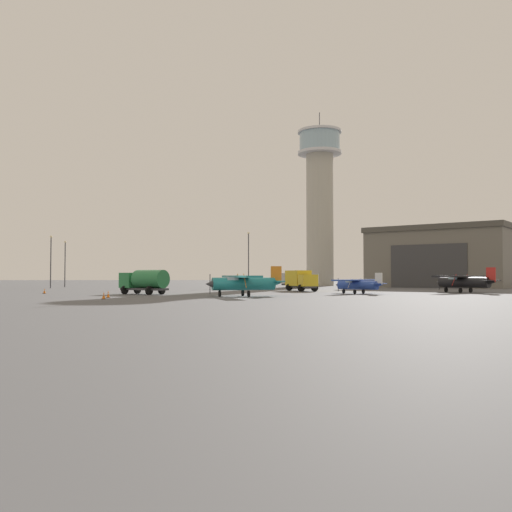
# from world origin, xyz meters

# --- Properties ---
(ground_plane) EXTENTS (400.00, 400.00, 0.00)m
(ground_plane) POSITION_xyz_m (0.00, 0.00, 0.00)
(ground_plane) COLOR #545456
(control_tower) EXTENTS (9.42, 9.42, 37.54)m
(control_tower) POSITION_xyz_m (16.79, 62.26, 19.16)
(control_tower) COLOR #B2AD9E
(control_tower) RESTS_ON ground_plane
(hangar) EXTENTS (31.67, 30.48, 11.41)m
(hangar) POSITION_xyz_m (38.87, 49.40, 5.72)
(hangar) COLOR #6B665B
(hangar) RESTS_ON ground_plane
(airplane_blue) EXTENTS (6.91, 7.00, 2.54)m
(airplane_blue) POSITION_xyz_m (14.32, 11.59, 1.19)
(airplane_blue) COLOR #2847A8
(airplane_blue) RESTS_ON ground_plane
(airplane_teal) EXTENTS (8.55, 10.93, 3.23)m
(airplane_teal) POSITION_xyz_m (0.49, 3.89, 1.51)
(airplane_teal) COLOR teal
(airplane_teal) RESTS_ON ground_plane
(airplane_black) EXTENTS (9.66, 8.44, 3.22)m
(airplane_black) POSITION_xyz_m (28.84, 15.23, 1.50)
(airplane_black) COLOR black
(airplane_black) RESTS_ON ground_plane
(truck_fuel_tanker_green) EXTENTS (6.38, 5.46, 2.87)m
(truck_fuel_tanker_green) POSITION_xyz_m (-11.27, 10.22, 1.62)
(truck_fuel_tanker_green) COLOR #38383D
(truck_fuel_tanker_green) RESTS_ON ground_plane
(truck_box_yellow) EXTENTS (4.25, 7.28, 2.93)m
(truck_box_yellow) POSITION_xyz_m (8.46, 23.01, 1.63)
(truck_box_yellow) COLOR #38383D
(truck_box_yellow) RESTS_ON ground_plane
(truck_box_silver) EXTENTS (6.71, 3.72, 2.63)m
(truck_box_silver) POSITION_xyz_m (10.25, 41.54, 1.53)
(truck_box_silver) COLOR #38383D
(truck_box_silver) RESTS_ON ground_plane
(light_post_west) EXTENTS (0.44, 0.44, 8.83)m
(light_post_west) POSITION_xyz_m (-33.66, 50.14, 5.25)
(light_post_west) COLOR #38383D
(light_post_west) RESTS_ON ground_plane
(light_post_east) EXTENTS (0.44, 0.44, 9.21)m
(light_post_east) POSITION_xyz_m (-33.36, 41.65, 5.45)
(light_post_east) COLOR #38383D
(light_post_east) RESTS_ON ground_plane
(light_post_north) EXTENTS (0.44, 0.44, 10.37)m
(light_post_north) POSITION_xyz_m (1.28, 47.62, 6.05)
(light_post_north) COLOR #38383D
(light_post_north) RESTS_ON ground_plane
(traffic_cone_near_left) EXTENTS (0.36, 0.36, 0.67)m
(traffic_cone_near_left) POSITION_xyz_m (-12.79, -2.58, 0.33)
(traffic_cone_near_left) COLOR black
(traffic_cone_near_left) RESTS_ON ground_plane
(traffic_cone_near_right) EXTENTS (0.36, 0.36, 0.72)m
(traffic_cone_near_right) POSITION_xyz_m (-13.11, 0.44, 0.35)
(traffic_cone_near_right) COLOR black
(traffic_cone_near_right) RESTS_ON ground_plane
(traffic_cone_mid_apron) EXTENTS (0.36, 0.36, 0.64)m
(traffic_cone_mid_apron) POSITION_xyz_m (-23.97, 12.94, 0.32)
(traffic_cone_mid_apron) COLOR black
(traffic_cone_mid_apron) RESTS_ON ground_plane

